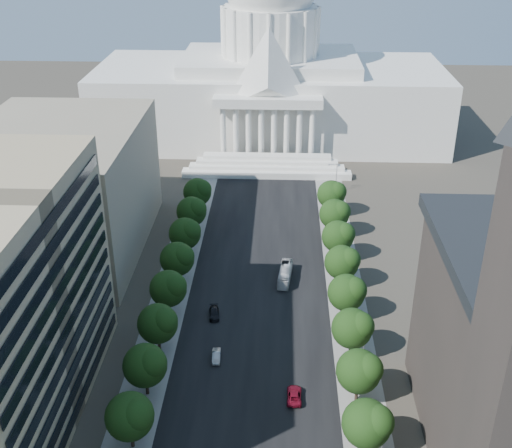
# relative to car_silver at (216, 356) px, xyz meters

# --- Properties ---
(road_asphalt) EXTENTS (30.00, 260.00, 0.01)m
(road_asphalt) POSITION_rel_car_silver_xyz_m (6.96, 32.25, -0.72)
(road_asphalt) COLOR black
(road_asphalt) RESTS_ON ground
(sidewalk_left) EXTENTS (8.00, 260.00, 0.02)m
(sidewalk_left) POSITION_rel_car_silver_xyz_m (-12.04, 32.25, -0.72)
(sidewalk_left) COLOR gray
(sidewalk_left) RESTS_ON ground
(sidewalk_right) EXTENTS (8.00, 260.00, 0.02)m
(sidewalk_right) POSITION_rel_car_silver_xyz_m (25.96, 32.25, -0.72)
(sidewalk_right) COLOR gray
(sidewalk_right) RESTS_ON ground
(capitol) EXTENTS (120.00, 56.00, 73.00)m
(capitol) POSITION_rel_car_silver_xyz_m (6.96, 127.14, 19.29)
(capitol) COLOR white
(capitol) RESTS_ON ground
(office_block_left_far) EXTENTS (38.00, 52.00, 30.00)m
(office_block_left_far) POSITION_rel_car_silver_xyz_m (-41.04, 42.25, 14.28)
(office_block_left_far) COLOR gray
(office_block_left_far) RESTS_ON ground
(tree_l_c) EXTENTS (7.79, 7.60, 9.97)m
(tree_l_c) POSITION_rel_car_silver_xyz_m (-10.70, -21.94, 5.73)
(tree_l_c) COLOR #33261C
(tree_l_c) RESTS_ON ground
(tree_l_d) EXTENTS (7.79, 7.60, 9.97)m
(tree_l_d) POSITION_rel_car_silver_xyz_m (-10.70, -9.94, 5.73)
(tree_l_d) COLOR #33261C
(tree_l_d) RESTS_ON ground
(tree_l_e) EXTENTS (7.79, 7.60, 9.97)m
(tree_l_e) POSITION_rel_car_silver_xyz_m (-10.70, 2.06, 5.73)
(tree_l_e) COLOR #33261C
(tree_l_e) RESTS_ON ground
(tree_l_f) EXTENTS (7.79, 7.60, 9.97)m
(tree_l_f) POSITION_rel_car_silver_xyz_m (-10.70, 14.06, 5.73)
(tree_l_f) COLOR #33261C
(tree_l_f) RESTS_ON ground
(tree_l_g) EXTENTS (7.79, 7.60, 9.97)m
(tree_l_g) POSITION_rel_car_silver_xyz_m (-10.70, 26.06, 5.73)
(tree_l_g) COLOR #33261C
(tree_l_g) RESTS_ON ground
(tree_l_h) EXTENTS (7.79, 7.60, 9.97)m
(tree_l_h) POSITION_rel_car_silver_xyz_m (-10.70, 38.06, 5.73)
(tree_l_h) COLOR #33261C
(tree_l_h) RESTS_ON ground
(tree_l_i) EXTENTS (7.79, 7.60, 9.97)m
(tree_l_i) POSITION_rel_car_silver_xyz_m (-10.70, 50.06, 5.73)
(tree_l_i) COLOR #33261C
(tree_l_i) RESTS_ON ground
(tree_l_j) EXTENTS (7.79, 7.60, 9.97)m
(tree_l_j) POSITION_rel_car_silver_xyz_m (-10.70, 62.06, 5.73)
(tree_l_j) COLOR #33261C
(tree_l_j) RESTS_ON ground
(tree_r_c) EXTENTS (7.79, 7.60, 9.97)m
(tree_r_c) POSITION_rel_car_silver_xyz_m (25.30, -21.94, 5.73)
(tree_r_c) COLOR #33261C
(tree_r_c) RESTS_ON ground
(tree_r_d) EXTENTS (7.79, 7.60, 9.97)m
(tree_r_d) POSITION_rel_car_silver_xyz_m (25.30, -9.94, 5.73)
(tree_r_d) COLOR #33261C
(tree_r_d) RESTS_ON ground
(tree_r_e) EXTENTS (7.79, 7.60, 9.97)m
(tree_r_e) POSITION_rel_car_silver_xyz_m (25.30, 2.06, 5.73)
(tree_r_e) COLOR #33261C
(tree_r_e) RESTS_ON ground
(tree_r_f) EXTENTS (7.79, 7.60, 9.97)m
(tree_r_f) POSITION_rel_car_silver_xyz_m (25.30, 14.06, 5.73)
(tree_r_f) COLOR #33261C
(tree_r_f) RESTS_ON ground
(tree_r_g) EXTENTS (7.79, 7.60, 9.97)m
(tree_r_g) POSITION_rel_car_silver_xyz_m (25.30, 26.06, 5.73)
(tree_r_g) COLOR #33261C
(tree_r_g) RESTS_ON ground
(tree_r_h) EXTENTS (7.79, 7.60, 9.97)m
(tree_r_h) POSITION_rel_car_silver_xyz_m (25.30, 38.06, 5.73)
(tree_r_h) COLOR #33261C
(tree_r_h) RESTS_ON ground
(tree_r_i) EXTENTS (7.79, 7.60, 9.97)m
(tree_r_i) POSITION_rel_car_silver_xyz_m (25.30, 50.06, 5.73)
(tree_r_i) COLOR #33261C
(tree_r_i) RESTS_ON ground
(tree_r_j) EXTENTS (7.79, 7.60, 9.97)m
(tree_r_j) POSITION_rel_car_silver_xyz_m (25.30, 62.06, 5.73)
(tree_r_j) COLOR #33261C
(tree_r_j) RESTS_ON ground
(streetlight_b) EXTENTS (2.61, 0.44, 9.00)m
(streetlight_b) POSITION_rel_car_silver_xyz_m (26.87, -22.75, 5.10)
(streetlight_b) COLOR gray
(streetlight_b) RESTS_ON ground
(streetlight_c) EXTENTS (2.61, 0.44, 9.00)m
(streetlight_c) POSITION_rel_car_silver_xyz_m (26.87, 2.25, 5.10)
(streetlight_c) COLOR gray
(streetlight_c) RESTS_ON ground
(streetlight_d) EXTENTS (2.61, 0.44, 9.00)m
(streetlight_d) POSITION_rel_car_silver_xyz_m (26.87, 27.25, 5.10)
(streetlight_d) COLOR gray
(streetlight_d) RESTS_ON ground
(streetlight_e) EXTENTS (2.61, 0.44, 9.00)m
(streetlight_e) POSITION_rel_car_silver_xyz_m (26.87, 52.25, 5.10)
(streetlight_e) COLOR gray
(streetlight_e) RESTS_ON ground
(streetlight_f) EXTENTS (2.61, 0.44, 9.00)m
(streetlight_f) POSITION_rel_car_silver_xyz_m (26.87, 77.25, 5.10)
(streetlight_f) COLOR gray
(streetlight_f) RESTS_ON ground
(car_silver) EXTENTS (1.79, 4.46, 1.44)m
(car_silver) POSITION_rel_car_silver_xyz_m (0.00, 0.00, 0.00)
(car_silver) COLOR #A1A4A8
(car_silver) RESTS_ON ground
(car_red) EXTENTS (2.63, 5.50, 1.51)m
(car_red) POSITION_rel_car_silver_xyz_m (14.37, -9.99, 0.04)
(car_red) COLOR maroon
(car_red) RESTS_ON ground
(car_dark_b) EXTENTS (2.62, 5.22, 1.45)m
(car_dark_b) POSITION_rel_car_silver_xyz_m (-1.77, 13.73, 0.01)
(car_dark_b) COLOR black
(car_dark_b) RESTS_ON ground
(city_bus) EXTENTS (3.54, 10.68, 2.92)m
(city_bus) POSITION_rel_car_silver_xyz_m (12.76, 28.57, 0.74)
(city_bus) COLOR silver
(city_bus) RESTS_ON ground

